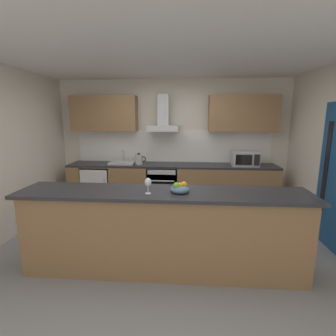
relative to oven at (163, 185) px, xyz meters
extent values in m
cube|color=gray|center=(0.18, -1.64, -0.47)|extent=(5.75, 4.97, 0.02)
cube|color=white|center=(0.18, -1.64, 2.15)|extent=(5.75, 4.97, 0.02)
cube|color=silver|center=(0.18, 0.41, 0.84)|extent=(5.75, 0.12, 2.60)
cube|color=white|center=(0.18, 0.33, 0.77)|extent=(4.04, 0.02, 0.66)
cube|color=olive|center=(0.18, 0.03, -0.03)|extent=(4.18, 0.60, 0.86)
cube|color=#28282D|center=(0.18, 0.03, 0.42)|extent=(4.18, 0.60, 0.04)
cube|color=olive|center=(0.22, -2.24, 0.02)|extent=(3.27, 0.52, 0.96)
cube|color=#28282D|center=(0.22, -2.24, 0.52)|extent=(3.37, 0.64, 0.04)
cube|color=olive|center=(-1.22, 0.18, 1.45)|extent=(1.34, 0.32, 0.70)
cube|color=olive|center=(1.57, 0.18, 1.45)|extent=(1.34, 0.32, 0.70)
cube|color=navy|center=(2.54, -1.46, 0.56)|extent=(0.04, 0.85, 2.05)
cube|color=black|center=(2.51, -1.23, 0.67)|extent=(0.01, 0.11, 1.31)
cube|color=slate|center=(0.00, 0.01, 0.00)|extent=(0.60, 0.56, 0.80)
cube|color=black|center=(0.00, -0.29, -0.06)|extent=(0.50, 0.02, 0.48)
cube|color=#B7BABC|center=(0.00, -0.29, 0.34)|extent=(0.54, 0.02, 0.09)
cylinder|color=#B7BABC|center=(0.00, -0.32, 0.18)|extent=(0.49, 0.02, 0.02)
cube|color=white|center=(-1.35, 0.01, -0.04)|extent=(0.58, 0.56, 0.85)
cube|color=silver|center=(-1.35, -0.28, -0.04)|extent=(0.55, 0.02, 0.80)
cylinder|color=#B7BABC|center=(-1.13, -0.30, 0.01)|extent=(0.02, 0.02, 0.38)
cube|color=#B7BABC|center=(1.61, -0.02, 0.59)|extent=(0.50, 0.36, 0.30)
cube|color=black|center=(1.55, -0.21, 0.59)|extent=(0.30, 0.02, 0.19)
cube|color=black|center=(1.79, -0.21, 0.59)|extent=(0.10, 0.01, 0.21)
cube|color=silver|center=(-0.83, 0.01, 0.46)|extent=(0.50, 0.40, 0.04)
cylinder|color=#B7BABC|center=(-0.83, 0.13, 0.57)|extent=(0.03, 0.03, 0.26)
cylinder|color=#B7BABC|center=(-0.83, 0.05, 0.69)|extent=(0.03, 0.16, 0.03)
cylinder|color=#B7BABC|center=(-0.48, -0.03, 0.54)|extent=(0.15, 0.15, 0.20)
sphere|color=black|center=(-0.48, -0.03, 0.65)|extent=(0.06, 0.06, 0.06)
cone|color=#B7BABC|center=(-0.58, -0.03, 0.58)|extent=(0.09, 0.04, 0.07)
torus|color=black|center=(-0.39, -0.03, 0.55)|extent=(0.11, 0.02, 0.11)
cube|color=#B7BABC|center=(0.00, 0.11, 1.16)|extent=(0.62, 0.45, 0.12)
cube|color=#B7BABC|center=(0.00, 0.16, 1.52)|extent=(0.22, 0.22, 0.60)
cylinder|color=silver|center=(0.06, -2.34, 0.55)|extent=(0.07, 0.07, 0.01)
cylinder|color=silver|center=(0.06, -2.34, 0.59)|extent=(0.01, 0.01, 0.09)
ellipsoid|color=silver|center=(0.06, -2.34, 0.67)|extent=(0.08, 0.08, 0.10)
ellipsoid|color=slate|center=(0.41, -2.26, 0.58)|extent=(0.22, 0.22, 0.09)
sphere|color=#66B233|center=(0.37, -2.28, 0.63)|extent=(0.07, 0.07, 0.07)
sphere|color=orange|center=(0.46, -2.23, 0.63)|extent=(0.07, 0.07, 0.07)
sphere|color=orange|center=(0.41, -2.26, 0.63)|extent=(0.07, 0.07, 0.07)
camera|label=1|loc=(0.49, -5.04, 1.38)|focal=27.28mm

